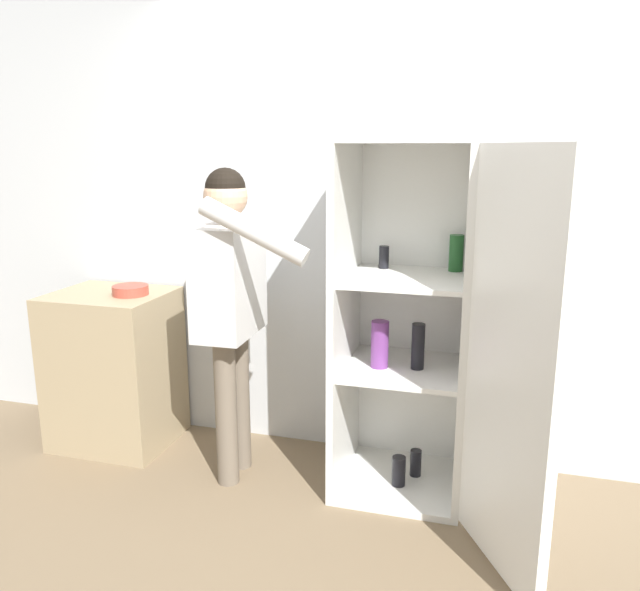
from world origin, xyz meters
name	(u,v)px	position (x,y,z in m)	size (l,w,h in m)	color
ground_plane	(340,548)	(0.00, 0.00, 0.00)	(12.00, 12.00, 0.00)	#7A664C
wall_back	(386,230)	(0.00, 0.98, 1.27)	(7.00, 0.06, 2.55)	silver
refrigerator	(427,328)	(0.28, 0.54, 0.88)	(0.98, 1.19, 1.76)	white
person	(231,289)	(-0.69, 0.47, 1.02)	(0.62, 0.58, 1.62)	#726656
counter	(115,368)	(-1.53, 0.65, 0.45)	(0.65, 0.55, 0.90)	tan
bowl	(130,290)	(-1.38, 0.65, 0.93)	(0.20, 0.20, 0.05)	#B24738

